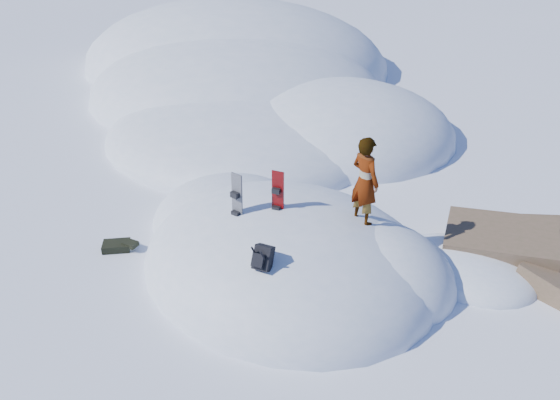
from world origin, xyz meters
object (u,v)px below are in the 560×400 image
Objects in this scene: backpack at (262,258)px; snowboard_red at (277,201)px; snowboard_dark at (237,206)px; person at (365,181)px.

snowboard_red is at bearing 105.93° from backpack.
backpack is at bearing -31.06° from snowboard_dark.
backpack is (1.53, -0.94, -0.17)m from snowboard_dark.
snowboard_dark is 2.75× the size of backpack.
snowboard_dark is at bearing 52.96° from person.
snowboard_dark is 1.80m from backpack.
snowboard_red reaches higher than snowboard_dark.
snowboard_red is 1.81m from backpack.
snowboard_dark is 0.78× the size of person.
person is at bearing 38.11° from snowboard_dark.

